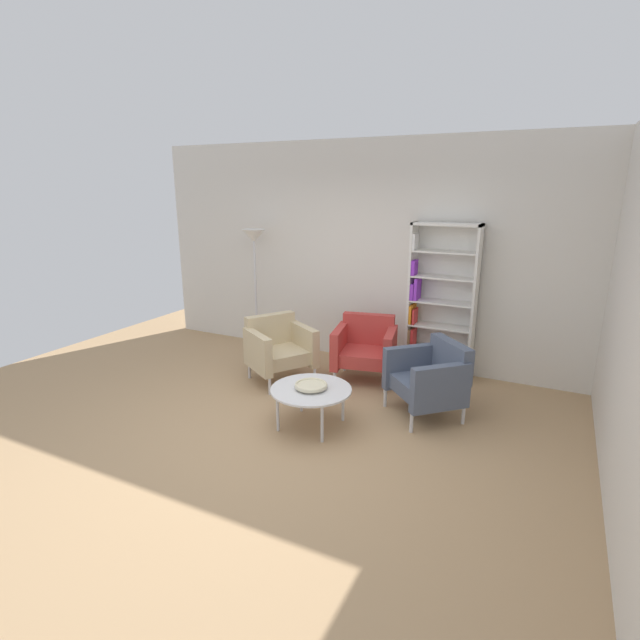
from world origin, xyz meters
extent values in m
plane|color=tan|center=(0.00, 0.00, 0.00)|extent=(8.32, 8.32, 0.00)
cube|color=silver|center=(0.00, 2.46, 1.45)|extent=(6.40, 0.12, 2.90)
cube|color=silver|center=(2.86, 0.60, 1.45)|extent=(0.12, 5.20, 2.90)
cube|color=silver|center=(0.69, 2.23, 0.95)|extent=(0.03, 0.30, 1.90)
cube|color=silver|center=(1.46, 2.23, 0.95)|extent=(0.03, 0.30, 1.90)
cube|color=silver|center=(1.07, 2.23, 1.89)|extent=(0.80, 0.30, 0.03)
cube|color=silver|center=(1.07, 2.23, 0.01)|extent=(0.80, 0.30, 0.03)
cube|color=silver|center=(1.07, 2.37, 0.95)|extent=(0.80, 0.02, 1.90)
cube|color=silver|center=(1.07, 2.23, 0.34)|extent=(0.76, 0.28, 0.02)
cube|color=silver|center=(1.07, 2.23, 0.64)|extent=(0.76, 0.28, 0.02)
cube|color=silver|center=(1.07, 2.23, 0.95)|extent=(0.76, 0.28, 0.02)
cube|color=silver|center=(1.07, 2.23, 1.26)|extent=(0.76, 0.28, 0.02)
cube|color=silver|center=(1.07, 2.23, 1.56)|extent=(0.76, 0.28, 0.02)
cube|color=yellow|center=(0.71, 2.21, 0.14)|extent=(0.03, 0.23, 0.19)
cube|color=purple|center=(0.74, 2.20, 0.18)|extent=(0.03, 0.21, 0.27)
cube|color=olive|center=(0.72, 2.21, 0.47)|extent=(0.03, 0.24, 0.24)
cube|color=red|center=(0.76, 2.18, 0.47)|extent=(0.03, 0.19, 0.24)
cube|color=orange|center=(0.72, 2.21, 0.77)|extent=(0.03, 0.25, 0.23)
cube|color=red|center=(0.76, 2.18, 0.75)|extent=(0.02, 0.19, 0.19)
cube|color=purple|center=(0.72, 2.18, 1.06)|extent=(0.04, 0.18, 0.20)
cube|color=purple|center=(0.77, 2.20, 1.10)|extent=(0.04, 0.21, 0.27)
cube|color=purple|center=(0.72, 2.17, 1.36)|extent=(0.04, 0.17, 0.18)
cube|color=white|center=(0.72, 2.18, 1.67)|extent=(0.03, 0.18, 0.19)
cylinder|color=silver|center=(0.26, 0.33, 0.39)|extent=(0.80, 0.80, 0.02)
cylinder|color=silver|center=(0.02, 0.09, 0.19)|extent=(0.03, 0.03, 0.38)
cylinder|color=silver|center=(0.50, 0.09, 0.19)|extent=(0.03, 0.03, 0.38)
cylinder|color=silver|center=(0.02, 0.57, 0.19)|extent=(0.03, 0.03, 0.38)
cylinder|color=silver|center=(0.50, 0.57, 0.19)|extent=(0.03, 0.03, 0.38)
cylinder|color=beige|center=(0.26, 0.33, 0.41)|extent=(0.13, 0.13, 0.02)
cylinder|color=beige|center=(0.26, 0.33, 0.43)|extent=(0.32, 0.32, 0.02)
torus|color=beige|center=(0.26, 0.33, 0.44)|extent=(0.32, 0.32, 0.02)
cube|color=#C6B289|center=(-0.61, 1.20, 0.32)|extent=(0.83, 0.85, 0.16)
cube|color=#C6B289|center=(-0.84, 1.34, 0.59)|extent=(0.44, 0.61, 0.38)
cube|color=#C6B289|center=(-0.76, 0.92, 0.43)|extent=(0.58, 0.41, 0.46)
cube|color=#C6B289|center=(-0.43, 1.45, 0.43)|extent=(0.58, 0.41, 0.46)
cylinder|color=silver|center=(-0.51, 0.78, 0.12)|extent=(0.04, 0.04, 0.24)
cylinder|color=silver|center=(-0.19, 1.29, 0.12)|extent=(0.04, 0.04, 0.24)
cylinder|color=silver|center=(-1.00, 1.09, 0.12)|extent=(0.04, 0.04, 0.24)
cylinder|color=silver|center=(-0.68, 1.59, 0.12)|extent=(0.04, 0.04, 0.24)
cube|color=#B73833|center=(0.31, 1.65, 0.32)|extent=(0.74, 0.70, 0.16)
cube|color=#B73833|center=(0.25, 1.91, 0.59)|extent=(0.65, 0.25, 0.38)
cube|color=#B73833|center=(0.01, 1.56, 0.43)|extent=(0.22, 0.63, 0.46)
cube|color=#B73833|center=(0.61, 1.69, 0.43)|extent=(0.22, 0.63, 0.46)
cylinder|color=silver|center=(0.08, 1.28, 0.12)|extent=(0.04, 0.04, 0.24)
cylinder|color=silver|center=(0.66, 1.40, 0.12)|extent=(0.04, 0.04, 0.24)
cylinder|color=silver|center=(-0.04, 1.85, 0.12)|extent=(0.04, 0.04, 0.24)
cylinder|color=silver|center=(0.54, 1.97, 0.12)|extent=(0.04, 0.04, 0.24)
cube|color=#4C566B|center=(1.21, 1.07, 0.32)|extent=(0.86, 0.86, 0.16)
cube|color=#4C566B|center=(1.40, 1.26, 0.59)|extent=(0.53, 0.54, 0.38)
cube|color=#4C566B|center=(0.98, 1.28, 0.43)|extent=(0.52, 0.50, 0.46)
cube|color=#4C566B|center=(1.41, 0.83, 0.43)|extent=(0.52, 0.50, 0.46)
cylinder|color=silver|center=(0.78, 1.07, 0.12)|extent=(0.04, 0.04, 0.24)
cylinder|color=silver|center=(1.20, 0.64, 0.12)|extent=(0.04, 0.04, 0.24)
cylinder|color=silver|center=(1.20, 1.47, 0.12)|extent=(0.04, 0.04, 0.24)
cylinder|color=silver|center=(1.61, 1.04, 0.12)|extent=(0.04, 0.04, 0.24)
cylinder|color=silver|center=(-1.53, 2.07, 0.01)|extent=(0.28, 0.28, 0.02)
cylinder|color=silver|center=(-1.53, 2.07, 0.85)|extent=(0.03, 0.03, 1.65)
cone|color=white|center=(-1.53, 2.07, 1.65)|extent=(0.32, 0.32, 0.18)
camera|label=1|loc=(2.29, -3.54, 2.31)|focal=27.05mm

